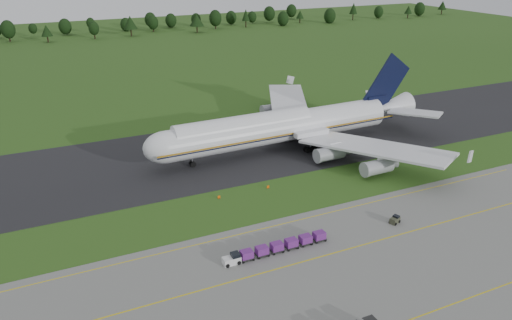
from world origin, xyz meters
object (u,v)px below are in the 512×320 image
baggage_train (275,247)px  edge_markers (244,192)px  aircraft (285,126)px  utility_cart (395,220)px

baggage_train → edge_markers: baggage_train is taller
aircraft → edge_markers: (-19.35, -18.45, -5.81)m
utility_cart → aircraft: bearing=91.1°
aircraft → baggage_train: aircraft is taller
baggage_train → edge_markers: bearing=79.4°
edge_markers → baggage_train: bearing=-100.6°
utility_cart → baggage_train: bearing=178.3°
utility_cart → edge_markers: utility_cart is taller
aircraft → edge_markers: bearing=-136.4°
utility_cart → edge_markers: 30.48m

